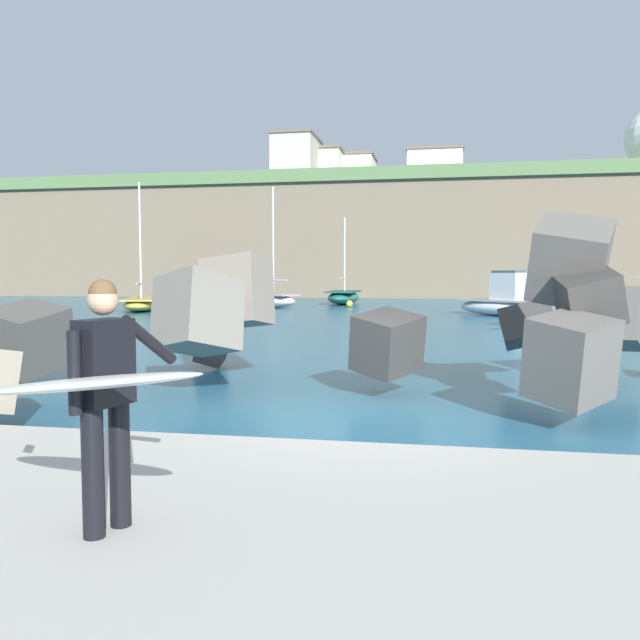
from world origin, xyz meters
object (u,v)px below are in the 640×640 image
at_px(surfer_with_board, 96,388).
at_px(station_building_central, 435,172).
at_px(station_building_east, 316,171).
at_px(station_building_annex, 297,161).
at_px(boat_near_left, 142,303).
at_px(mooring_buoy_inner, 349,304).
at_px(boat_far_centre, 581,297).
at_px(boat_mid_right, 565,312).
at_px(boat_far_right, 270,300).
at_px(mooring_buoy_outer, 97,324).
at_px(boat_mid_centre, 200,293).
at_px(mooring_buoy_middle, 587,308).
at_px(boat_far_left, 344,297).
at_px(boat_near_right, 503,302).
at_px(station_building_west, 352,175).

relative_size(surfer_with_board, station_building_central, 0.30).
distance_m(station_building_east, station_building_annex, 5.10).
height_order(boat_near_left, mooring_buoy_inner, boat_near_left).
xyz_separation_m(surfer_with_board, boat_far_centre, (10.66, 36.53, -0.52)).
bearing_deg(surfer_with_board, boat_mid_right, 72.00).
bearing_deg(boat_far_centre, surfer_with_board, -106.26).
distance_m(boat_far_right, mooring_buoy_outer, 17.88).
bearing_deg(boat_far_right, boat_mid_centre, 128.55).
distance_m(mooring_buoy_middle, station_building_east, 44.39).
relative_size(boat_near_left, boat_far_centre, 1.40).
bearing_deg(station_building_central, station_building_east, -165.26).
distance_m(boat_near_left, boat_far_centre, 26.12).
bearing_deg(mooring_buoy_outer, boat_far_centre, 40.88).
bearing_deg(station_building_east, mooring_buoy_middle, -57.40).
bearing_deg(boat_far_right, surfer_with_board, -76.84).
bearing_deg(boat_far_left, boat_mid_right, -60.58).
bearing_deg(boat_near_right, mooring_buoy_inner, 138.53).
relative_size(boat_far_right, station_building_central, 1.10).
bearing_deg(boat_far_left, station_building_east, 104.81).
distance_m(surfer_with_board, mooring_buoy_inner, 37.82).
distance_m(boat_near_right, station_building_west, 47.64).
xyz_separation_m(mooring_buoy_outer, station_building_east, (-1.62, 52.17, 14.02)).
relative_size(station_building_central, station_building_east, 0.93).
xyz_separation_m(station_building_west, station_building_east, (-3.90, -2.91, 0.06)).
distance_m(surfer_with_board, boat_near_right, 30.24).
relative_size(boat_near_right, mooring_buoy_outer, 11.14).
xyz_separation_m(boat_near_right, mooring_buoy_middle, (5.16, 5.22, -0.48)).
distance_m(mooring_buoy_inner, mooring_buoy_outer, 20.58).
bearing_deg(station_building_east, boat_far_centre, -56.19).
relative_size(boat_near_left, station_building_west, 1.16).
bearing_deg(surfer_with_board, boat_far_left, 96.13).
xyz_separation_m(mooring_buoy_outer, station_building_central, (12.06, 55.77, 14.14)).
xyz_separation_m(boat_near_left, station_building_central, (16.54, 42.83, 13.93)).
height_order(boat_near_left, mooring_buoy_middle, boat_near_left).
relative_size(boat_near_right, station_building_east, 0.65).
bearing_deg(station_building_west, station_building_annex, -122.76).
xyz_separation_m(boat_mid_centre, station_building_west, (9.60, 25.61, 13.54)).
relative_size(boat_mid_right, mooring_buoy_outer, 13.09).
xyz_separation_m(boat_near_right, mooring_buoy_inner, (-8.95, 7.91, -0.48)).
bearing_deg(boat_far_centre, boat_near_right, -127.32).
height_order(mooring_buoy_inner, station_building_central, station_building_central).
bearing_deg(boat_near_right, boat_far_right, 155.60).
xyz_separation_m(mooring_buoy_inner, mooring_buoy_outer, (-6.95, -19.37, 0.00)).
height_order(surfer_with_board, boat_mid_right, boat_mid_right).
xyz_separation_m(boat_mid_right, boat_far_centre, (3.67, 15.04, 0.08)).
bearing_deg(station_building_annex, boat_far_centre, -50.50).
height_order(boat_far_right, mooring_buoy_inner, boat_far_right).
xyz_separation_m(mooring_buoy_inner, station_building_central, (5.11, 36.40, 14.14)).
relative_size(surfer_with_board, boat_near_left, 0.28).
bearing_deg(boat_far_left, boat_far_centre, -19.32).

